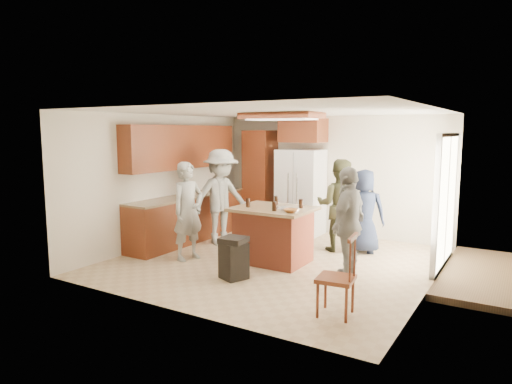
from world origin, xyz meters
The scene contains 12 objects.
person_front_left centered at (-1.34, -0.64, 0.84)m, with size 0.61×0.45×1.68m, color gray.
person_behind_left centered at (0.65, 1.22, 0.85)m, with size 0.82×0.51×1.69m, color #3D3E24.
person_behind_right centered at (1.09, 1.34, 0.76)m, with size 0.74×0.48×1.52m, color #1A2135.
person_side_right centered at (1.37, -0.25, 0.84)m, with size 0.99×0.50×1.68m, color gray.
person_counter centered at (-1.48, 0.52, 0.92)m, with size 1.19×0.55×1.84m, color gray.
left_cabinetry centered at (-2.24, 0.40, 0.96)m, with size 0.64×3.00×2.30m.
back_wall_units centered at (-1.33, 2.20, 1.38)m, with size 1.80×0.60×2.45m.
refrigerator centered at (-0.55, 2.12, 0.90)m, with size 0.90×0.76×1.80m.
kitchen_island centered at (-0.01, -0.04, 0.47)m, with size 1.28×1.03×0.93m.
island_items centered at (0.22, -0.14, 0.97)m, with size 0.97×0.69×0.15m.
trash_bin centered at (-0.09, -1.11, 0.32)m, with size 0.44×0.44×0.63m.
spindle_chair centered at (1.73, -1.61, 0.45)m, with size 0.47×0.47×0.99m.
Camera 1 is at (3.61, -6.57, 2.20)m, focal length 32.00 mm.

